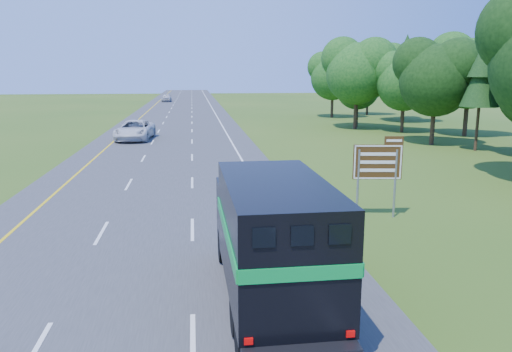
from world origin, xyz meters
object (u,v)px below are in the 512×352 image
object	(u,v)px
horse_truck	(271,236)
white_suv	(135,130)
exit_sign	(378,165)
far_car	(167,98)

from	to	relation	value
horse_truck	white_suv	size ratio (longest dim) A/B	1.23
exit_sign	white_suv	bearing A→B (deg)	123.68
white_suv	exit_sign	xyz separation A→B (m)	(13.67, -28.15, 1.41)
exit_sign	horse_truck	bearing A→B (deg)	-119.54
white_suv	horse_truck	bearing A→B (deg)	-73.18
horse_truck	white_suv	distance (m)	36.88
white_suv	exit_sign	distance (m)	31.33
far_car	horse_truck	bearing A→B (deg)	-83.07
horse_truck	white_suv	xyz separation A→B (m)	(-7.63, 36.07, -1.02)
horse_truck	exit_sign	world-z (taller)	horse_truck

